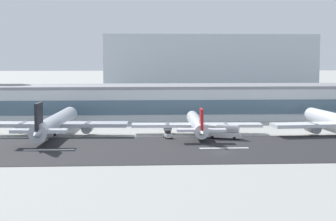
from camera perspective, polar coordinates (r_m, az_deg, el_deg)
ground_plane at (r=129.28m, az=5.54°, el=-4.32°), size 1400.00×1400.00×0.00m
runway_strip at (r=134.80m, az=5.16°, el=-3.89°), size 800.00×39.75×0.08m
runway_centreline_dash_3 at (r=134.84m, az=-12.13°, el=-3.97°), size 12.00×1.20×0.01m
runway_centreline_dash_4 at (r=135.02m, az=5.79°, el=-3.86°), size 12.00×1.20×0.01m
terminal_building at (r=199.91m, az=1.94°, el=0.95°), size 161.02×24.21×11.86m
distant_hotel_block at (r=306.60m, az=4.26°, el=4.62°), size 114.77×26.62×33.68m
airliner_black_tail_gate_0 at (r=157.79m, az=-11.56°, el=-1.32°), size 40.62×52.36×10.92m
airliner_red_tail_gate_1 at (r=158.37m, az=2.99°, el=-1.44°), size 37.42×41.99×8.76m
service_fuel_truck_0 at (r=149.90m, az=5.81°, el=-2.16°), size 8.86×5.57×3.95m
service_baggage_tug_1 at (r=150.55m, az=-0.03°, el=-2.47°), size 2.36×3.44×2.20m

